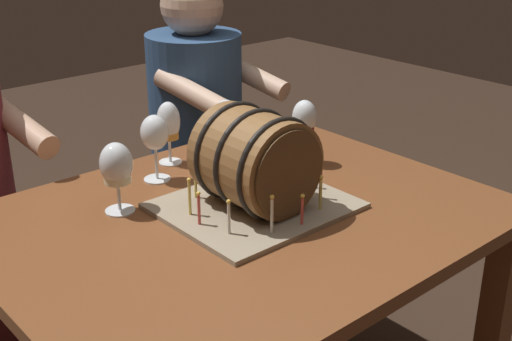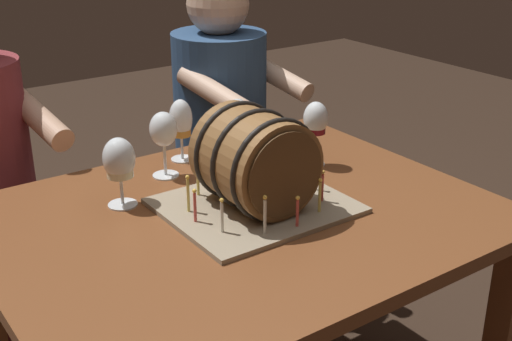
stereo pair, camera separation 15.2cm
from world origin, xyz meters
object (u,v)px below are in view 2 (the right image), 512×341
Objects in this scene: person_seated_right at (222,151)px; wine_glass_red at (316,121)px; dining_table at (241,253)px; wine_glass_rose at (238,119)px; wine_glass_white at (119,162)px; wine_glass_empty at (163,131)px; barrel_cake at (256,165)px; wine_glass_amber at (181,122)px.

wine_glass_red is at bearing -97.92° from person_seated_right.
wine_glass_rose is at bearing 57.04° from dining_table.
dining_table is 0.99× the size of person_seated_right.
wine_glass_empty reaches higher than wine_glass_white.
person_seated_right is at bearing 82.08° from wine_glass_red.
wine_glass_empty is 0.41m from wine_glass_red.
barrel_cake is 0.32m from wine_glass_red.
dining_table is at bearing -122.96° from wine_glass_rose.
wine_glass_red reaches higher than wine_glass_rose.
wine_glass_rose and wine_glass_amber have the same top height.
wine_glass_rose is at bearing -2.81° from wine_glass_empty.
wine_glass_rose is at bearing -116.90° from person_seated_right.
wine_glass_rose is (0.15, 0.29, 0.01)m from barrel_cake.
wine_glass_red is at bearing 21.10° from dining_table.
person_seated_right is at bearing 63.10° from wine_glass_rose.
wine_glass_rose is at bearing 133.25° from wine_glass_red.
wine_glass_empty is 0.98× the size of wine_glass_red.
wine_glass_red is (0.34, 0.13, 0.24)m from dining_table.
dining_table is at bearing -42.91° from wine_glass_white.
barrel_cake is 0.33m from wine_glass_rose.
dining_table is at bearing -98.22° from wine_glass_amber.
wine_glass_white is 0.15× the size of person_seated_right.
wine_glass_empty reaches higher than wine_glass_amber.
barrel_cake reaches higher than wine_glass_rose.
person_seated_right is (0.64, 0.56, -0.29)m from wine_glass_white.
wine_glass_empty is at bearing -140.91° from wine_glass_amber.
wine_glass_empty reaches higher than wine_glass_rose.
wine_glass_amber is (0.10, 0.08, -0.01)m from wine_glass_empty.
wine_glass_empty is 0.12m from wine_glass_amber.
wine_glass_white is at bearing 172.89° from wine_glass_red.
wine_glass_amber is (0.05, 0.38, 0.23)m from dining_table.
wine_glass_amber is (0.27, 0.18, -0.00)m from wine_glass_white.
dining_table is 0.39m from wine_glass_empty.
wine_glass_white is at bearing -167.31° from wine_glass_rose.
wine_glass_rose is 1.02× the size of wine_glass_white.
wine_glass_empty is (0.17, 0.10, 0.01)m from wine_glass_white.
person_seated_right is at bearing 45.64° from wine_glass_amber.
wine_glass_empty is (-0.08, 0.31, 0.01)m from barrel_cake.
wine_glass_white is 0.20m from wine_glass_empty.
person_seated_right is at bearing 41.11° from wine_glass_white.
barrel_cake is at bearing -116.68° from person_seated_right.
dining_table is 6.58× the size of wine_glass_amber.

